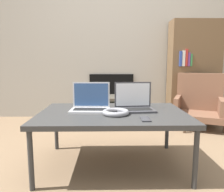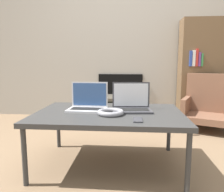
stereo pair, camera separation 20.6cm
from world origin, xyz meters
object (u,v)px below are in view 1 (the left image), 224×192
at_px(headphones, 116,112).
at_px(tv, 112,108).
at_px(laptop_left, 90,104).
at_px(phone, 145,119).
at_px(laptop_right, 134,104).
at_px(armchair, 199,103).

distance_m(headphones, tv, 1.57).
distance_m(laptop_left, phone, 0.52).
bearing_deg(laptop_right, tv, 91.58).
height_order(phone, armchair, armchair).
height_order(laptop_right, armchair, armchair).
distance_m(headphones, phone, 0.26).
xyz_separation_m(laptop_left, armchair, (1.38, 1.07, -0.19)).
bearing_deg(laptop_left, phone, -35.48).
bearing_deg(phone, armchair, 55.27).
xyz_separation_m(laptop_right, tv, (-0.17, 1.38, -0.33)).
bearing_deg(laptop_left, laptop_right, 2.45).
distance_m(laptop_left, laptop_right, 0.37).
xyz_separation_m(laptop_left, headphones, (0.21, -0.16, -0.04)).
distance_m(tv, armchair, 1.22).
relative_size(headphones, armchair, 0.27).
xyz_separation_m(headphones, tv, (-0.00, 1.55, -0.29)).
xyz_separation_m(laptop_right, phone, (0.04, -0.32, -0.05)).
bearing_deg(tv, phone, -83.01).
height_order(headphones, armchair, armchair).
height_order(headphones, phone, headphones).
bearing_deg(headphones, laptop_right, 45.33).
bearing_deg(headphones, tv, 90.18).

